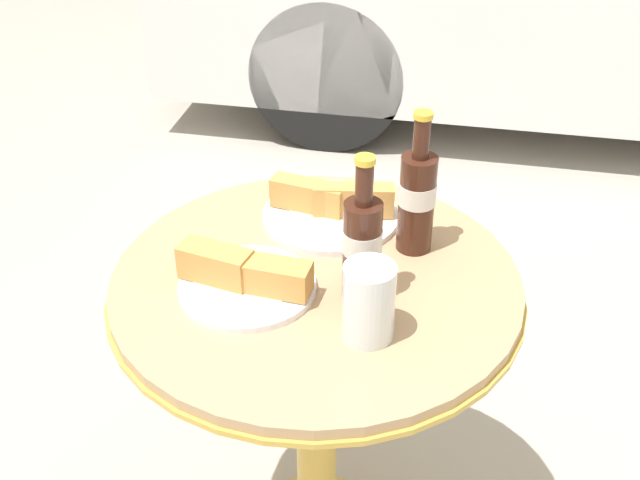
% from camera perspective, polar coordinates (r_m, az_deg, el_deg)
% --- Properties ---
extents(bistro_table, '(0.69, 0.69, 0.77)m').
position_cam_1_polar(bistro_table, '(1.46, -0.27, -9.06)').
color(bistro_table, gold).
rests_on(bistro_table, ground_plane).
extents(cola_bottle_left, '(0.06, 0.06, 0.26)m').
position_cam_1_polar(cola_bottle_left, '(1.36, 6.91, 3.04)').
color(cola_bottle_left, '#3D1E14').
rests_on(cola_bottle_left, bistro_table).
extents(cola_bottle_right, '(0.06, 0.06, 0.25)m').
position_cam_1_polar(cola_bottle_right, '(1.23, 3.01, -0.34)').
color(cola_bottle_right, '#3D1E14').
rests_on(cola_bottle_right, bistro_table).
extents(drinking_glass, '(0.08, 0.08, 0.12)m').
position_cam_1_polar(drinking_glass, '(1.18, 3.47, -4.64)').
color(drinking_glass, silver).
rests_on(drinking_glass, bistro_table).
extents(lunch_plate_near, '(0.23, 0.22, 0.07)m').
position_cam_1_polar(lunch_plate_near, '(1.29, -5.33, -2.74)').
color(lunch_plate_near, white).
rests_on(lunch_plate_near, bistro_table).
extents(lunch_plate_far, '(0.25, 0.25, 0.07)m').
position_cam_1_polar(lunch_plate_far, '(1.47, 0.77, 2.30)').
color(lunch_plate_far, white).
rests_on(lunch_plate_far, bistro_table).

